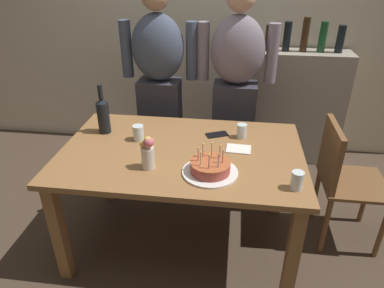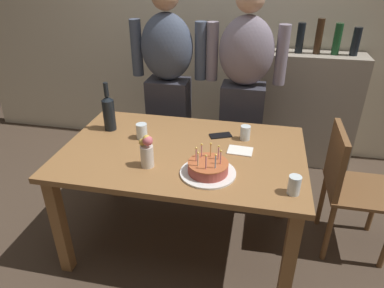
{
  "view_description": "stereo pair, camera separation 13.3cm",
  "coord_description": "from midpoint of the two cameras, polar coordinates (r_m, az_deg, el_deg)",
  "views": [
    {
      "loc": [
        0.31,
        -1.86,
        1.81
      ],
      "look_at": [
        0.08,
        -0.09,
        0.84
      ],
      "focal_mm": 32.57,
      "sensor_mm": 36.0,
      "label": 1
    },
    {
      "loc": [
        0.44,
        -1.83,
        1.81
      ],
      "look_at": [
        0.08,
        -0.09,
        0.84
      ],
      "focal_mm": 32.57,
      "sensor_mm": 36.0,
      "label": 2
    }
  ],
  "objects": [
    {
      "name": "water_glass_near",
      "position": [
        2.31,
        6.53,
        2.09
      ],
      "size": [
        0.06,
        0.06,
        0.1
      ],
      "primitive_type": "cylinder",
      "color": "silver",
      "rests_on": "dining_table"
    },
    {
      "name": "cell_phone",
      "position": [
        2.34,
        2.5,
        1.52
      ],
      "size": [
        0.16,
        0.12,
        0.01
      ],
      "primitive_type": "cube",
      "rotation": [
        0.0,
        0.0,
        0.42
      ],
      "color": "black",
      "rests_on": "dining_table"
    },
    {
      "name": "shelf_cabinet",
      "position": [
        3.46,
        15.35,
        6.02
      ],
      "size": [
        0.88,
        0.3,
        1.35
      ],
      "color": "#9E9384",
      "rests_on": "ground_plane"
    },
    {
      "name": "dining_chair",
      "position": [
        2.51,
        21.91,
        -4.79
      ],
      "size": [
        0.42,
        0.42,
        0.87
      ],
      "rotation": [
        0.0,
        0.0,
        1.57
      ],
      "color": "brown",
      "rests_on": "ground_plane"
    },
    {
      "name": "wine_bottle",
      "position": [
        2.42,
        -15.88,
        4.64
      ],
      "size": [
        0.08,
        0.08,
        0.34
      ],
      "color": "black",
      "rests_on": "dining_table"
    },
    {
      "name": "water_glass_far",
      "position": [
        1.85,
        14.85,
        -5.86
      ],
      "size": [
        0.06,
        0.06,
        0.1
      ],
      "primitive_type": "cylinder",
      "color": "silver",
      "rests_on": "dining_table"
    },
    {
      "name": "back_wall",
      "position": [
        3.45,
        1.23,
        20.1
      ],
      "size": [
        5.2,
        0.1,
        2.6
      ],
      "primitive_type": "cube",
      "color": "beige",
      "rests_on": "ground_plane"
    },
    {
      "name": "water_glass_side",
      "position": [
        2.3,
        -10.42,
        1.78
      ],
      "size": [
        0.07,
        0.07,
        0.1
      ],
      "primitive_type": "cylinder",
      "color": "silver",
      "rests_on": "dining_table"
    },
    {
      "name": "ground_plane",
      "position": [
        2.61,
        -3.03,
        -15.31
      ],
      "size": [
        10.0,
        10.0,
        0.0
      ],
      "primitive_type": "plane",
      "color": "#47382B"
    },
    {
      "name": "person_woman_cardigan",
      "position": [
        2.8,
        5.72,
        8.92
      ],
      "size": [
        0.61,
        0.27,
        1.66
      ],
      "rotation": [
        0.0,
        0.0,
        3.14
      ],
      "color": "#33333D",
      "rests_on": "ground_plane"
    },
    {
      "name": "napkin_stack",
      "position": [
        2.18,
        5.89,
        -0.86
      ],
      "size": [
        0.16,
        0.12,
        0.01
      ],
      "primitive_type": "cube",
      "rotation": [
        0.0,
        0.0,
        -0.05
      ],
      "color": "white",
      "rests_on": "dining_table"
    },
    {
      "name": "birthday_cake",
      "position": [
        1.92,
        1.01,
        -3.98
      ],
      "size": [
        0.31,
        0.31,
        0.16
      ],
      "color": "white",
      "rests_on": "dining_table"
    },
    {
      "name": "person_man_bearded",
      "position": [
        2.88,
        -6.69,
        9.44
      ],
      "size": [
        0.61,
        0.27,
        1.66
      ],
      "rotation": [
        0.0,
        0.0,
        3.14
      ],
      "color": "#33333D",
      "rests_on": "ground_plane"
    },
    {
      "name": "flower_vase",
      "position": [
        1.96,
        -9.19,
        -1.48
      ],
      "size": [
        0.08,
        0.08,
        0.2
      ],
      "color": "silver",
      "rests_on": "dining_table"
    },
    {
      "name": "dining_table",
      "position": [
        2.22,
        -3.45,
        -3.23
      ],
      "size": [
        1.5,
        0.96,
        0.74
      ],
      "color": "olive",
      "rests_on": "ground_plane"
    }
  ]
}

